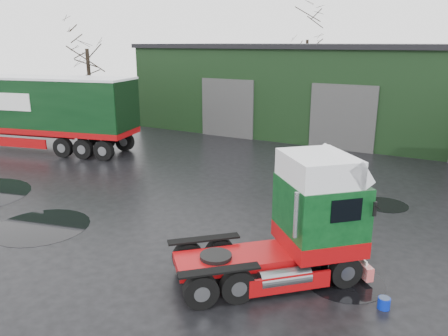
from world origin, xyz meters
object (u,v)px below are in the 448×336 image
Objects in this scene: warehouse at (366,90)px; wash_bucket at (384,303)px; tree_back_a at (306,60)px; tree_left at (89,72)px; trailer_left at (23,113)px; hero_tractor at (265,220)px.

warehouse reaches higher than wash_bucket.
tree_back_a reaches higher than wash_bucket.
tree_back_a reaches higher than tree_left.
trailer_left is at bearing -76.14° from tree_left.
tree_left is (-21.25, 14.37, 2.47)m from hero_tractor.
hero_tractor is 20.66m from trailer_left.
warehouse is 3.41× the size of tree_back_a.
wash_bucket is at bearing 49.01° from hero_tractor.
hero_tractor is 0.39× the size of trailer_left.
tree_left is at bearing 0.54° from trailer_left.
warehouse is 23.06m from trailer_left.
hero_tractor is 18.46× the size of wash_bucket.
tree_back_a is (-8.00, 10.00, 1.59)m from warehouse.
hero_tractor is 0.67× the size of tree_left.
tree_back_a reaches higher than warehouse.
warehouse is 20.64m from tree_left.
trailer_left is 1.71× the size of tree_left.
tree_left reaches higher than wash_bucket.
tree_left reaches higher than warehouse.
warehouse is 104.32× the size of wash_bucket.
trailer_left is at bearing 163.19° from wash_bucket.
tree_left is (-24.46, 14.20, 4.10)m from wash_bucket.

